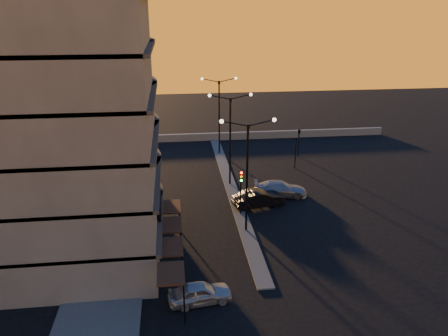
% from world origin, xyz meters
% --- Properties ---
extents(ground, '(120.00, 120.00, 0.00)m').
position_xyz_m(ground, '(0.00, 0.00, 0.00)').
color(ground, black).
rests_on(ground, ground).
extents(sidewalk_west, '(5.00, 40.00, 0.12)m').
position_xyz_m(sidewalk_west, '(-10.50, 4.00, 0.06)').
color(sidewalk_west, '#52524F').
rests_on(sidewalk_west, ground).
extents(median, '(1.20, 36.00, 0.12)m').
position_xyz_m(median, '(0.00, 10.00, 0.06)').
color(median, '#52524F').
rests_on(median, ground).
extents(parapet, '(44.00, 0.50, 1.00)m').
position_xyz_m(parapet, '(2.00, 26.00, 0.50)').
color(parapet, slate).
rests_on(parapet, ground).
extents(building, '(14.35, 17.08, 25.00)m').
position_xyz_m(building, '(-14.00, 0.03, 11.91)').
color(building, slate).
rests_on(building, ground).
extents(streetlamp_near, '(4.32, 0.32, 9.51)m').
position_xyz_m(streetlamp_near, '(0.00, 0.00, 5.59)').
color(streetlamp_near, black).
rests_on(streetlamp_near, ground).
extents(streetlamp_mid, '(4.32, 0.32, 9.51)m').
position_xyz_m(streetlamp_mid, '(0.00, 10.00, 5.59)').
color(streetlamp_mid, black).
rests_on(streetlamp_mid, ground).
extents(streetlamp_far, '(4.32, 0.32, 9.51)m').
position_xyz_m(streetlamp_far, '(0.00, 20.00, 5.59)').
color(streetlamp_far, black).
rests_on(streetlamp_far, ground).
extents(traffic_light_main, '(0.28, 0.44, 4.25)m').
position_xyz_m(traffic_light_main, '(0.00, 2.87, 2.89)').
color(traffic_light_main, black).
rests_on(traffic_light_main, ground).
extents(signal_east_a, '(0.13, 0.16, 3.60)m').
position_xyz_m(signal_east_a, '(8.00, 14.00, 1.93)').
color(signal_east_a, black).
rests_on(signal_east_a, ground).
extents(signal_east_b, '(0.42, 1.99, 3.60)m').
position_xyz_m(signal_east_b, '(9.50, 18.00, 3.10)').
color(signal_east_b, black).
rests_on(signal_east_b, ground).
extents(car_hatchback, '(4.14, 2.12, 1.35)m').
position_xyz_m(car_hatchback, '(-4.38, -8.68, 0.68)').
color(car_hatchback, silver).
rests_on(car_hatchback, ground).
extents(car_sedan, '(5.04, 2.74, 1.57)m').
position_xyz_m(car_sedan, '(1.94, 4.51, 0.79)').
color(car_sedan, black).
rests_on(car_sedan, ground).
extents(car_wagon, '(5.33, 2.83, 1.47)m').
position_xyz_m(car_wagon, '(4.50, 6.58, 0.74)').
color(car_wagon, '#A3A4AB').
rests_on(car_wagon, ground).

